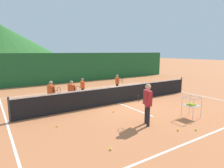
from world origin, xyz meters
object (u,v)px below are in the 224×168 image
at_px(ball_cart, 192,104).
at_px(student_0, 51,91).
at_px(student_2, 83,86).
at_px(tennis_ball_0, 111,149).
at_px(student_3, 117,81).
at_px(tennis_ball_2, 178,130).
at_px(tennis_ball_5, 57,126).
at_px(student_1, 72,90).
at_px(tennis_ball_4, 114,111).
at_px(tennis_ball_3, 196,130).
at_px(instructor, 147,101).
at_px(tennis_net, 119,94).

bearing_deg(ball_cart, student_0, 132.90).
xyz_separation_m(student_2, tennis_ball_0, (-2.04, -6.42, -0.70)).
bearing_deg(student_2, ball_cart, -68.12).
height_order(student_0, student_3, student_0).
relative_size(student_2, tennis_ball_2, 17.88).
height_order(tennis_ball_0, tennis_ball_5, same).
distance_m(ball_cart, tennis_ball_5, 5.62).
relative_size(ball_cart, tennis_ball_0, 13.22).
relative_size(ball_cart, tennis_ball_2, 13.22).
xyz_separation_m(student_1, student_3, (3.97, 1.39, -0.05)).
relative_size(ball_cart, tennis_ball_4, 13.22).
bearing_deg(tennis_ball_4, student_3, 53.28).
bearing_deg(student_0, ball_cart, -47.10).
xyz_separation_m(tennis_ball_3, tennis_ball_5, (-4.11, 3.09, 0.00)).
bearing_deg(instructor, tennis_ball_4, 96.35).
distance_m(instructor, tennis_ball_5, 3.57).
bearing_deg(tennis_ball_3, tennis_net, 92.56).
xyz_separation_m(student_1, tennis_ball_0, (-0.95, -5.41, -0.74)).
relative_size(ball_cart, tennis_ball_5, 13.22).
relative_size(tennis_ball_4, tennis_ball_5, 1.00).
relative_size(student_0, tennis_ball_3, 19.95).
bearing_deg(ball_cart, tennis_ball_4, 134.57).
distance_m(instructor, student_3, 6.49).
distance_m(ball_cart, tennis_ball_4, 3.47).
bearing_deg(instructor, tennis_ball_2, -63.22).
xyz_separation_m(tennis_ball_4, tennis_ball_5, (-2.78, -0.33, 0.00)).
bearing_deg(tennis_ball_0, tennis_ball_5, 106.29).
relative_size(student_1, tennis_ball_2, 18.83).
bearing_deg(student_0, tennis_ball_0, -88.42).
xyz_separation_m(student_2, student_3, (2.88, 0.39, -0.01)).
xyz_separation_m(tennis_net, instructor, (-0.90, -3.21, 0.47)).
distance_m(student_2, student_3, 2.91).
bearing_deg(tennis_ball_5, student_3, 36.60).
distance_m(student_0, tennis_ball_3, 6.90).
height_order(instructor, student_1, instructor).
bearing_deg(tennis_ball_2, student_0, 117.80).
height_order(tennis_ball_0, tennis_ball_3, same).
bearing_deg(tennis_ball_2, tennis_ball_0, 176.61).
height_order(student_1, student_3, student_1).
height_order(ball_cart, tennis_ball_4, ball_cart).
height_order(student_3, ball_cart, student_3).
xyz_separation_m(student_2, tennis_ball_5, (-2.80, -3.83, -0.70)).
bearing_deg(tennis_ball_4, tennis_ball_2, -76.11).
bearing_deg(tennis_ball_5, student_1, 58.86).
xyz_separation_m(student_0, ball_cart, (4.58, -4.92, -0.23)).
distance_m(student_3, ball_cart, 6.35).
height_order(instructor, tennis_ball_3, instructor).
bearing_deg(tennis_ball_2, tennis_ball_5, 142.15).
distance_m(tennis_ball_0, tennis_ball_4, 3.55).
bearing_deg(tennis_net, tennis_ball_3, -87.44).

